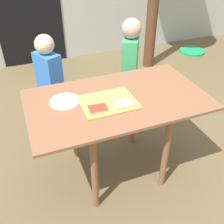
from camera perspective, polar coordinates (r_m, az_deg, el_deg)
ground_plane at (r=2.28m, az=0.98°, el=-12.20°), size 16.00×16.00×0.00m
dining_table at (r=1.88m, az=1.16°, el=0.48°), size 1.25×0.73×0.70m
cutting_board at (r=1.77m, az=-0.84°, el=2.11°), size 0.37×0.30×0.01m
pizza_slice_near_left at (r=1.69m, az=-3.05°, el=0.74°), size 0.14×0.11×0.01m
pizza_slice_near_right at (r=1.74m, az=2.50°, el=1.89°), size 0.14×0.10×0.01m
plate_white_left at (r=1.81m, az=-10.17°, el=2.32°), size 0.21×0.21×0.01m
child_left at (r=2.45m, az=-13.38°, el=6.84°), size 0.23×0.28×0.96m
child_right at (r=2.64m, az=3.96°, el=10.80°), size 0.24×0.28×1.02m
garden_hose_coil at (r=4.62m, az=16.98°, el=12.56°), size 0.41×0.41×0.03m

